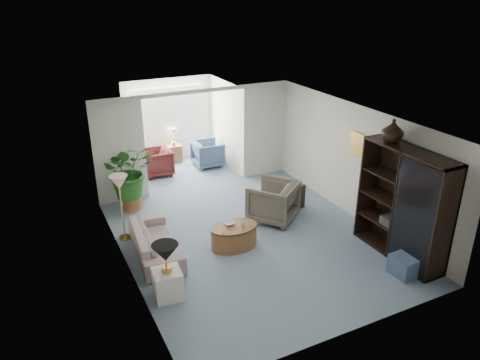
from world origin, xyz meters
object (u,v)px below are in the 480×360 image
coffee_cup (243,225)px  plant_pot (132,203)px  end_table (168,284)px  ottoman (405,265)px  framed_picture (360,145)px  coffee_bowl (229,223)px  sunroom_chair_blue (208,154)px  side_table_dark (292,196)px  entertainment_cabinet (403,204)px  sunroom_chair_maroon (156,162)px  sofa (155,242)px  table_lamp (165,253)px  floor_lamp (119,182)px  wingback_chair (273,201)px  coffee_table (234,236)px  sunroom_table (174,153)px  cabinet_urn (393,131)px

coffee_cup → plant_pot: size_ratio=0.23×
end_table → ottoman: bearing=-17.4°
framed_picture → plant_pot: (-4.29, 2.58, -1.54)m
coffee_bowl → sunroom_chair_blue: sunroom_chair_blue is taller
side_table_dark → entertainment_cabinet: 2.80m
framed_picture → sunroom_chair_maroon: size_ratio=0.63×
sofa → table_lamp: (-0.20, -1.35, 0.57)m
floor_lamp → coffee_bowl: bearing=-32.5°
coffee_cup → wingback_chair: wingback_chair is taller
floor_lamp → ottoman: bearing=-39.6°
table_lamp → coffee_table: size_ratio=0.46×
sunroom_table → entertainment_cabinet: bearing=-71.7°
side_table_dark → sunroom_table: side_table_dark is taller
coffee_bowl → coffee_cup: coffee_cup is taller
end_table → coffee_table: 1.93m
end_table → coffee_cup: coffee_cup is taller
plant_pot → coffee_table: bearing=-61.1°
entertainment_cabinet → plant_pot: bearing=134.4°
sofa → entertainment_cabinet: entertainment_cabinet is taller
sofa → wingback_chair: size_ratio=1.98×
framed_picture → sunroom_chair_blue: 4.84m
coffee_cup → cabinet_urn: bearing=-22.3°
floor_lamp → end_table: bearing=-84.9°
coffee_table → wingback_chair: bearing=27.4°
coffee_bowl → plant_pot: coffee_bowl is taller
sunroom_chair_maroon → sunroom_table: (0.75, 0.75, -0.11)m
end_table → coffee_bowl: bearing=33.1°
wingback_chair → sunroom_chair_blue: 3.63m
sunroom_chair_blue → side_table_dark: bearing=-166.7°
side_table_dark → entertainment_cabinet: entertainment_cabinet is taller
cabinet_urn → sunroom_chair_maroon: bearing=118.6°
entertainment_cabinet → ottoman: bearing=-121.3°
sofa → entertainment_cabinet: size_ratio=0.89×
framed_picture → coffee_bowl: framed_picture is taller
framed_picture → floor_lamp: (-4.78, 1.32, -0.45)m
table_lamp → entertainment_cabinet: (4.35, -0.68, 0.22)m
sunroom_chair_blue → sunroom_chair_maroon: bearing=91.1°
side_table_dark → ottoman: 3.18m
floor_lamp → cabinet_urn: cabinet_urn is taller
coffee_bowl → entertainment_cabinet: (2.73, -1.74, 0.59)m
side_table_dark → plant_pot: (-3.34, 1.56, -0.12)m
framed_picture → cabinet_urn: cabinet_urn is taller
coffee_cup → ottoman: size_ratio=0.20×
sofa → sunroom_chair_blue: sunroom_chair_blue is taller
entertainment_cabinet → plant_pot: (-4.06, 4.15, -0.90)m
sofa → sunroom_chair_blue: bearing=-29.7°
table_lamp → entertainment_cabinet: bearing=-8.9°
sofa → end_table: (-0.20, -1.35, -0.03)m
end_table → sunroom_table: (2.15, 5.98, -0.00)m
side_table_dark → coffee_bowl: bearing=-157.0°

